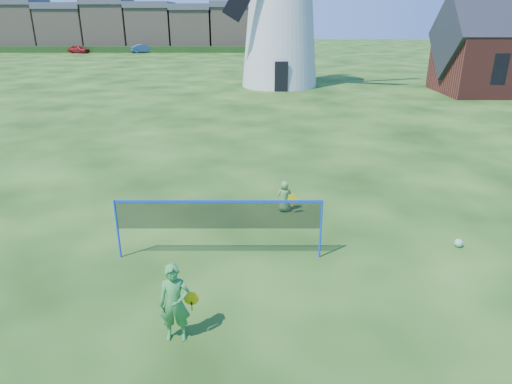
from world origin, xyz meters
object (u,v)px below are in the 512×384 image
Objects in this scene: windmill at (281,2)px; car_left at (79,49)px; player_boy at (285,196)px; car_right at (143,49)px; player_girl at (175,303)px; play_ball at (459,243)px; badminton_net at (219,216)px.

windmill is 5.47× the size of car_left.
car_right is at bearing -74.53° from player_boy.
windmill is 27.24m from player_boy.
car_left is at bearing -66.15° from player_boy.
player_boy is at bearing -136.37° from car_left.
play_ball is at bearing 25.22° from player_girl.
badminton_net is 3.11m from player_girl.
player_girl is at bearing -96.15° from windmill.
play_ball is (4.44, -2.32, -0.38)m from player_boy.
player_girl is at bearing -152.33° from play_ball.
play_ball is 69.62m from car_right.
play_ball is (3.32, -28.83, -6.57)m from windmill.
car_left reaches higher than player_boy.
badminton_net is at bearing 76.77° from player_girl.
player_girl reaches higher than car_right.
player_girl is at bearing 170.17° from car_right.
windmill reaches higher than car_left.
car_left is 0.90× the size of car_right.
player_girl is 0.44× the size of car_left.
windmill is 12.41× the size of player_girl.
player_girl reaches higher than play_ball.
play_ball is (6.23, 0.53, -1.03)m from badminton_net.
play_ball is 72.82m from car_left.
windmill is at bearing 81.40° from player_girl.
windmill reaches higher than player_boy.
player_girl is 7.72m from play_ball.
play_ball is at bearing 176.32° from car_right.
car_left is (-29.33, 62.20, 0.11)m from player_boy.
windmill is 29.75m from play_ball.
windmill is 42.34m from car_right.
windmill is 30.02m from badminton_net.
badminton_net is 3.23× the size of player_girl.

